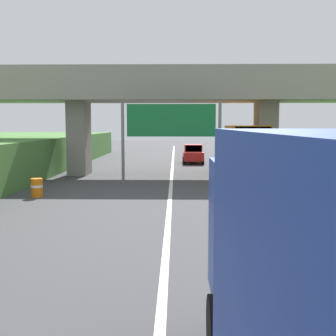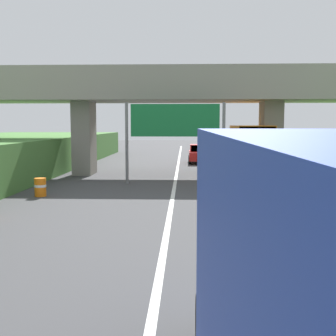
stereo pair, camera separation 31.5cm
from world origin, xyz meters
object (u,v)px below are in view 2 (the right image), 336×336
truck_orange (249,147)px  construction_barrel_3 (40,187)px  car_red (199,154)px  overhead_highway_sign (175,125)px

truck_orange → construction_barrel_3: (-11.46, -9.16, -1.47)m
truck_orange → car_red: size_ratio=1.78×
truck_orange → construction_barrel_3: truck_orange is taller
construction_barrel_3 → truck_orange: bearing=38.6°
overhead_highway_sign → car_red: (1.86, 13.66, -2.63)m
overhead_highway_sign → truck_orange: overhead_highway_sign is taller
overhead_highway_sign → car_red: overhead_highway_sign is taller
overhead_highway_sign → construction_barrel_3: overhead_highway_sign is taller
car_red → construction_barrel_3: bearing=-114.4°
car_red → construction_barrel_3: car_red is taller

